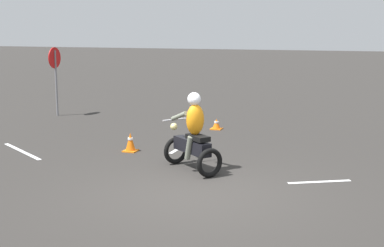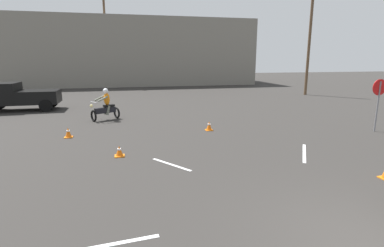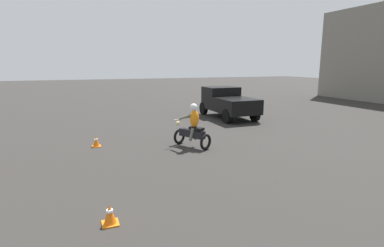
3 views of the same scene
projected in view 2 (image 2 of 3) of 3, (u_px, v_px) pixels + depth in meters
motorcycle_rider_background at (106, 106)px, 15.62m from camera, size 1.52×1.20×1.66m
pickup_truck at (21, 96)px, 18.40m from camera, size 4.15×1.99×1.73m
stop_sign at (379, 95)px, 12.96m from camera, size 0.70×0.08×2.30m
traffic_cone_near_right at (68, 133)px, 12.20m from camera, size 0.32×0.32×0.42m
traffic_cone_mid_left at (119, 151)px, 9.85m from camera, size 0.32×0.32×0.36m
traffic_cone_far_left at (209, 126)px, 13.42m from camera, size 0.32×0.32×0.42m
lane_stripe_ne at (304, 153)px, 10.23m from camera, size 1.27×1.87×0.01m
lane_stripe_nw at (171, 164)px, 9.12m from camera, size 1.02×1.38×0.01m
lane_stripe_w at (108, 245)px, 5.18m from camera, size 1.78×0.27×0.01m
utility_pole_near at (309, 48)px, 25.88m from camera, size 0.24×0.24×8.16m
utility_pole_far at (106, 41)px, 32.81m from camera, size 0.24×0.24×10.00m
building_backdrop at (128, 52)px, 37.41m from camera, size 30.21×9.42×7.82m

